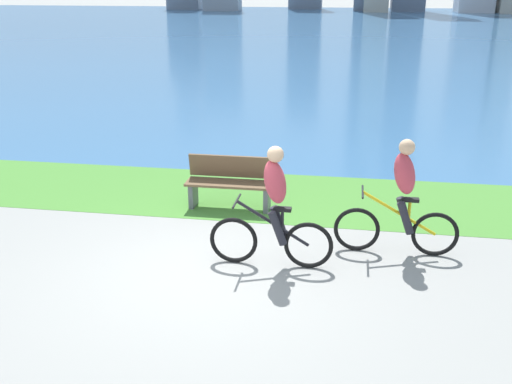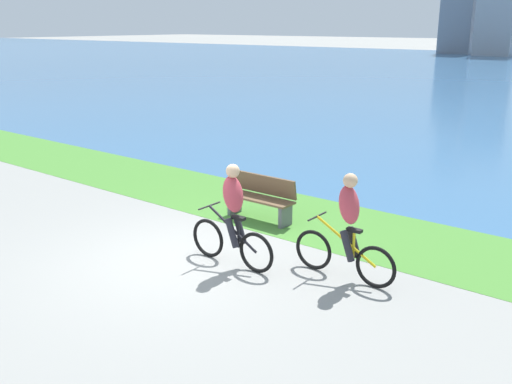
{
  "view_description": "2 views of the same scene",
  "coord_description": "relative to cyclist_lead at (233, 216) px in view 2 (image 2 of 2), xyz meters",
  "views": [
    {
      "loc": [
        1.78,
        -6.96,
        3.75
      ],
      "look_at": [
        0.49,
        0.9,
        0.87
      ],
      "focal_mm": 41.49,
      "sensor_mm": 36.0,
      "label": 1
    },
    {
      "loc": [
        6.44,
        -6.21,
        3.83
      ],
      "look_at": [
        0.51,
        1.38,
        0.96
      ],
      "focal_mm": 39.76,
      "sensor_mm": 36.0,
      "label": 2
    }
  ],
  "objects": [
    {
      "name": "ground_plane",
      "position": [
        -0.82,
        -0.37,
        -0.84
      ],
      "size": [
        300.0,
        300.0,
        0.0
      ],
      "primitive_type": "plane",
      "color": "gray"
    },
    {
      "name": "cyclist_lead",
      "position": [
        0.0,
        0.0,
        0.0
      ],
      "size": [
        1.71,
        0.52,
        1.71
      ],
      "color": "black",
      "rests_on": "ground"
    },
    {
      "name": "bench_near_path",
      "position": [
        -1.03,
        2.09,
        -0.39
      ],
      "size": [
        1.5,
        0.47,
        0.9
      ],
      "color": "brown",
      "rests_on": "ground"
    },
    {
      "name": "cyclist_trailing",
      "position": [
        1.72,
        0.67,
        -0.0
      ],
      "size": [
        1.76,
        0.52,
        1.7
      ],
      "color": "black",
      "rests_on": "ground"
    },
    {
      "name": "grass_strip_bayside",
      "position": [
        -0.82,
        2.74,
        -0.84
      ],
      "size": [
        120.0,
        2.62,
        0.01
      ],
      "primitive_type": "cube",
      "color": "#478433",
      "rests_on": "ground"
    }
  ]
}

